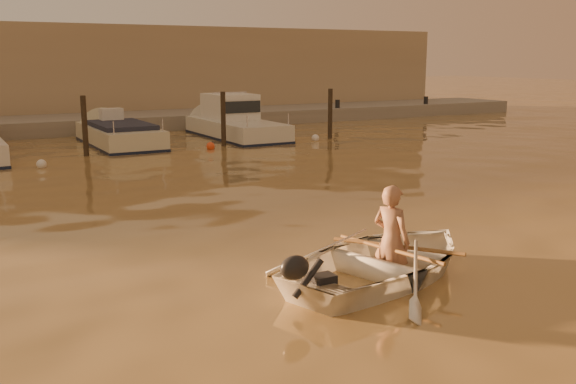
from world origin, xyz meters
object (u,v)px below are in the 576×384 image
dinghy (387,260)px  moored_boat_4 (236,122)px  waterfront_building (29,74)px  person (391,240)px  moored_boat_3 (120,139)px

dinghy → moored_boat_4: 17.59m
dinghy → waterfront_building: (-1.02, 27.76, 2.13)m
waterfront_building → moored_boat_4: bearing=-60.1°
dinghy → person: 0.29m
dinghy → moored_boat_4: size_ratio=0.56×
moored_boat_3 → moored_boat_4: 4.84m
dinghy → waterfront_building: 27.86m
waterfront_building → moored_boat_3: bearing=-82.2°
dinghy → moored_boat_4: (5.31, 16.76, 0.36)m
person → moored_boat_3: 16.74m
dinghy → waterfront_building: size_ratio=0.08×
moored_boat_4 → waterfront_building: size_ratio=0.15×
moored_boat_4 → person: bearing=-107.3°
dinghy → moored_boat_4: moored_boat_4 is taller
moored_boat_3 → waterfront_building: bearing=97.8°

